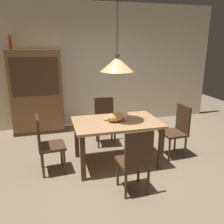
{
  "coord_description": "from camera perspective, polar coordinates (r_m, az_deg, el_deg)",
  "views": [
    {
      "loc": [
        -0.96,
        -3.03,
        1.95
      ],
      "look_at": [
        0.02,
        0.63,
        0.85
      ],
      "focal_mm": 37.39,
      "sensor_mm": 36.0,
      "label": 1
    }
  ],
  "objects": [
    {
      "name": "chair_far_back",
      "position": [
        4.68,
        -1.78,
        -1.7
      ],
      "size": [
        0.43,
        0.43,
        0.93
      ],
      "color": "#472D1E",
      "rests_on": "ground"
    },
    {
      "name": "chair_left_side",
      "position": [
        3.74,
        -15.82,
        -7.08
      ],
      "size": [
        0.43,
        0.43,
        0.93
      ],
      "color": "#472D1E",
      "rests_on": "ground"
    },
    {
      "name": "hutch_bookcase",
      "position": [
        5.46,
        -17.84,
        4.24
      ],
      "size": [
        1.12,
        0.45,
        1.85
      ],
      "color": "brown",
      "rests_on": "ground"
    },
    {
      "name": "cat_sleeping",
      "position": [
        3.78,
        1.37,
        -1.11
      ],
      "size": [
        0.41,
        0.33,
        0.16
      ],
      "color": "#E59951",
      "rests_on": "dining_table"
    },
    {
      "name": "book_red_tall",
      "position": [
        5.4,
        -23.61,
        15.35
      ],
      "size": [
        0.04,
        0.22,
        0.28
      ],
      "primitive_type": "cube",
      "color": "#B73833",
      "rests_on": "hutch_bookcase"
    },
    {
      "name": "pendant_lamp",
      "position": [
        3.61,
        1.23,
        11.63
      ],
      "size": [
        0.52,
        0.52,
        1.3
      ],
      "color": "#E0A86B"
    },
    {
      "name": "chair_near_front",
      "position": [
        3.12,
        5.75,
        -11.36
      ],
      "size": [
        0.42,
        0.42,
        0.93
      ],
      "color": "#472D1E",
      "rests_on": "ground"
    },
    {
      "name": "book_yellow_short",
      "position": [
        5.39,
        -22.93,
        14.89
      ],
      "size": [
        0.04,
        0.2,
        0.18
      ],
      "primitive_type": "cube",
      "color": "gold",
      "rests_on": "hutch_bookcase"
    },
    {
      "name": "back_wall",
      "position": [
        5.78,
        -5.46,
        11.19
      ],
      "size": [
        6.4,
        0.1,
        2.9
      ],
      "primitive_type": "cube",
      "color": "beige",
      "rests_on": "ground"
    },
    {
      "name": "dining_table",
      "position": [
        3.83,
        1.14,
        -3.68
      ],
      "size": [
        1.4,
        0.9,
        0.75
      ],
      "color": "tan",
      "rests_on": "ground"
    },
    {
      "name": "ground",
      "position": [
        3.73,
        2.34,
        -15.35
      ],
      "size": [
        10.0,
        10.0,
        0.0
      ],
      "primitive_type": "plane",
      "color": "#847056"
    },
    {
      "name": "chair_right_side",
      "position": [
        4.31,
        15.7,
        -3.91
      ],
      "size": [
        0.42,
        0.42,
        0.93
      ],
      "color": "#472D1E",
      "rests_on": "ground"
    }
  ]
}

